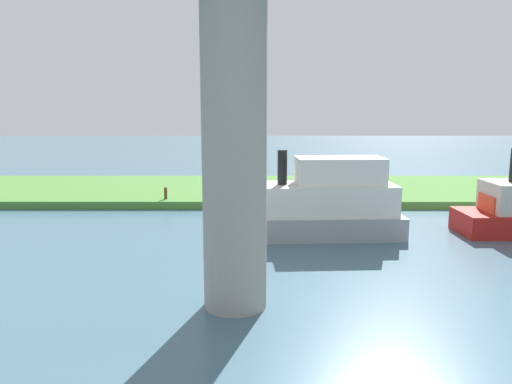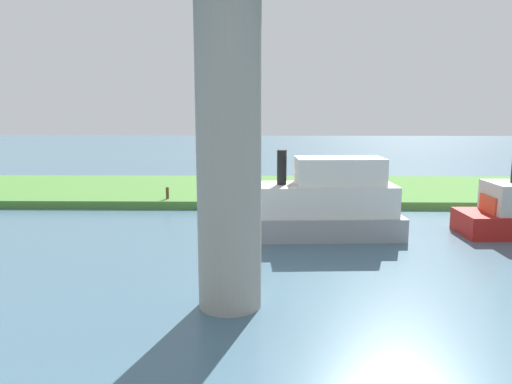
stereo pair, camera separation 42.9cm
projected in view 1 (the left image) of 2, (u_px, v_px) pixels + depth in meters
name	position (u px, v px, depth m)	size (l,w,h in m)	color
ground_plane	(282.00, 210.00, 31.70)	(160.00, 160.00, 0.00)	#476B7F
grassy_bank	(278.00, 190.00, 37.56)	(80.00, 12.00, 0.50)	#4C8438
bridge_pylon	(234.00, 142.00, 15.54)	(2.05, 2.05, 10.81)	#9E998E
person_on_bank	(250.00, 184.00, 34.40)	(0.38, 0.38, 1.39)	#2D334C
mooring_post	(166.00, 193.00, 32.52)	(0.20, 0.20, 0.76)	brown
motorboat_red	(270.00, 208.00, 29.53)	(4.80, 2.70, 1.51)	white
riverboat_paddlewheel	(322.00, 205.00, 24.96)	(8.71, 3.30, 4.38)	#99999E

